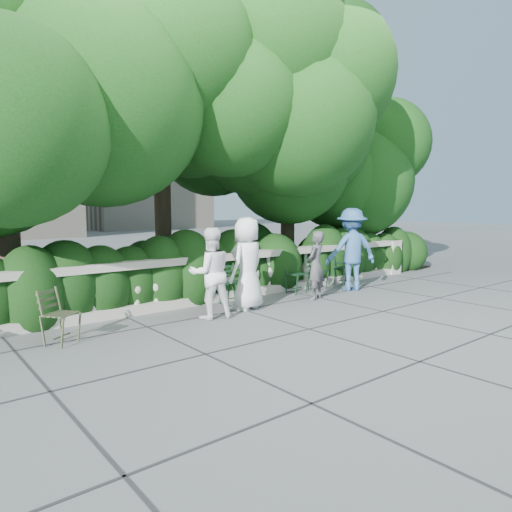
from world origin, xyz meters
TOP-DOWN VIEW (x-y plane):
  - ground at (0.00, 0.00)m, footprint 90.00×90.00m
  - balustrade at (0.00, 1.80)m, footprint 12.00×0.44m
  - shrub_hedge at (0.00, 3.00)m, footprint 15.00×2.60m
  - tree_canopy at (0.69, 3.19)m, footprint 15.04×6.52m
  - chair_c at (-0.38, 1.20)m, footprint 0.47×0.51m
  - chair_d at (1.49, 1.21)m, footprint 0.48×0.51m
  - chair_e at (3.19, 1.26)m, footprint 0.50×0.54m
  - chair_f at (2.23, 1.23)m, footprint 0.56×0.58m
  - chair_weathered at (-3.80, 0.60)m, footprint 0.63×0.64m
  - person_businessman at (-0.38, 0.80)m, footprint 1.02×0.82m
  - person_woman_grey at (1.34, 0.62)m, footprint 0.63×0.53m
  - person_casual_man at (-1.32, 0.65)m, footprint 0.93×0.81m
  - person_older_blue at (2.78, 0.84)m, footprint 1.44×1.14m

SIDE VIEW (x-z plane):
  - ground at x=0.00m, z-range 0.00..0.00m
  - shrub_hedge at x=0.00m, z-range -0.85..0.85m
  - chair_c at x=-0.38m, z-range -0.42..0.42m
  - chair_d at x=1.49m, z-range -0.42..0.42m
  - chair_e at x=3.19m, z-range -0.42..0.42m
  - chair_f at x=2.23m, z-range -0.42..0.42m
  - chair_weathered at x=-3.80m, z-range -0.42..0.42m
  - balustrade at x=0.00m, z-range -0.01..0.99m
  - person_woman_grey at x=1.34m, z-range 0.00..1.48m
  - person_casual_man at x=-1.32m, z-range 0.00..1.63m
  - person_businessman at x=-0.38m, z-range 0.00..1.80m
  - person_older_blue at x=2.78m, z-range 0.00..1.95m
  - tree_canopy at x=0.69m, z-range 0.57..7.35m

